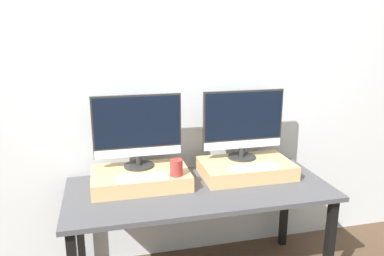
% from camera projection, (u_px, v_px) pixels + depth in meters
% --- Properties ---
extents(wall_back, '(8.00, 0.04, 2.60)m').
position_uv_depth(wall_back, '(184.00, 87.00, 2.68)').
color(wall_back, silver).
rests_on(wall_back, ground_plane).
extents(workbench, '(1.69, 0.73, 0.72)m').
position_uv_depth(workbench, '(199.00, 197.00, 2.44)').
color(workbench, '#47474C').
rests_on(workbench, ground_plane).
extents(wooden_riser_left, '(0.62, 0.39, 0.10)m').
position_uv_depth(wooden_riser_left, '(141.00, 178.00, 2.43)').
color(wooden_riser_left, tan).
rests_on(wooden_riser_left, workbench).
extents(monitor_left, '(0.58, 0.20, 0.49)m').
position_uv_depth(monitor_left, '(138.00, 129.00, 2.43)').
color(monitor_left, '#282828').
rests_on(monitor_left, wooden_riser_left).
extents(keyboard_left, '(0.32, 0.11, 0.01)m').
position_uv_depth(keyboard_left, '(143.00, 177.00, 2.30)').
color(keyboard_left, silver).
rests_on(keyboard_left, wooden_riser_left).
extents(mug, '(0.08, 0.08, 0.10)m').
position_uv_depth(mug, '(176.00, 168.00, 2.33)').
color(mug, '#9E332D').
rests_on(mug, wooden_riser_left).
extents(wooden_riser_right, '(0.62, 0.39, 0.10)m').
position_uv_depth(wooden_riser_right, '(246.00, 168.00, 2.60)').
color(wooden_riser_right, tan).
rests_on(wooden_riser_right, workbench).
extents(monitor_right, '(0.58, 0.20, 0.49)m').
position_uv_depth(monitor_right, '(243.00, 123.00, 2.60)').
color(monitor_right, '#282828').
rests_on(monitor_right, wooden_riser_right).
extents(keyboard_right, '(0.32, 0.11, 0.01)m').
position_uv_depth(keyboard_right, '(253.00, 167.00, 2.46)').
color(keyboard_right, silver).
rests_on(keyboard_right, wooden_riser_right).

